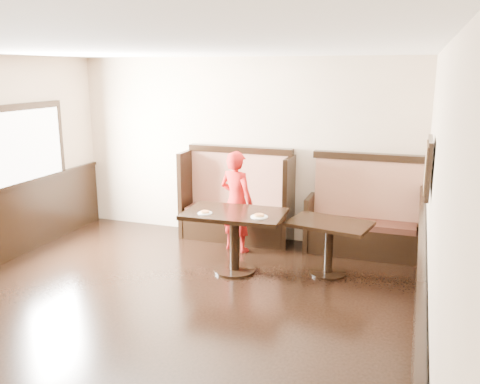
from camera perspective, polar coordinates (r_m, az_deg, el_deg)
The scene contains 9 objects.
ground at distance 5.38m, azimuth -12.70°, elevation -15.78°, with size 7.00×7.00×0.00m, color black.
room_shell at distance 5.47m, azimuth -14.17°, elevation -7.65°, with size 7.00×7.00×7.00m.
booth_main at distance 7.95m, azimuth -0.30°, elevation -1.59°, with size 1.75×0.72×1.45m.
booth_neighbor at distance 7.56m, azimuth 13.77°, elevation -3.18°, with size 1.65×0.72×1.45m.
table_main at distance 6.62m, azimuth -0.63°, elevation -3.83°, with size 1.32×0.86×0.82m.
table_neighbor at distance 6.67m, azimuth 9.98°, elevation -4.81°, with size 1.12×0.84×0.71m.
child at distance 7.38m, azimuth -0.40°, elevation -1.07°, with size 0.54×0.36×1.49m, color #A61311.
pizza_plate_left at distance 6.51m, azimuth -3.96°, elevation -2.31°, with size 0.19×0.19×0.03m.
pizza_plate_right at distance 6.33m, azimuth 2.17°, elevation -2.72°, with size 0.22×0.22×0.04m.
Camera 1 is at (2.60, -3.93, 2.61)m, focal length 38.00 mm.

